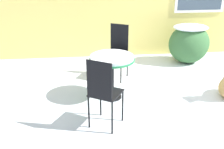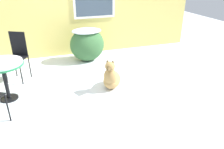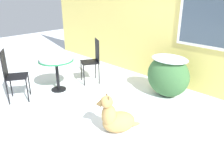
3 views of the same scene
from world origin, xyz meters
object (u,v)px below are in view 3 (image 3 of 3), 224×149
at_px(patio_table, 56,62).
at_px(dog, 115,119).
at_px(patio_chair_far_side, 12,73).
at_px(patio_chair_near_table, 93,59).

bearing_deg(patio_table, dog, -6.26).
height_order(patio_chair_far_side, dog, patio_chair_far_side).
xyz_separation_m(patio_chair_near_table, dog, (1.77, -1.08, -0.34)).
xyz_separation_m(patio_table, dog, (1.96, -0.21, -0.42)).
bearing_deg(patio_table, patio_chair_near_table, 77.50).
bearing_deg(dog, patio_chair_far_side, -133.13).
relative_size(patio_chair_far_side, dog, 1.55).
height_order(patio_table, patio_chair_near_table, patio_chair_near_table).
xyz_separation_m(patio_chair_far_side, dog, (2.17, 0.65, -0.34)).
bearing_deg(dog, patio_chair_near_table, 178.92).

